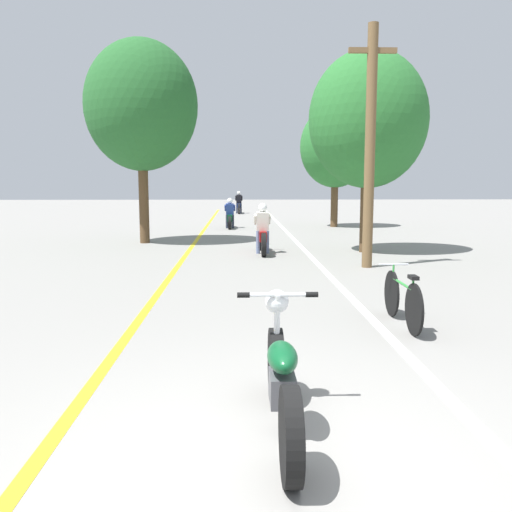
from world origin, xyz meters
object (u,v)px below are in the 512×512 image
Objects in this scene: roadside_tree_right_far at (335,147)px; motorcycle_rider_lead at (263,234)px; motorcycle_rider_mid at (230,217)px; motorcycle_rider_far at (239,205)px; utility_pole at (370,145)px; motorcycle_foreground at (282,379)px; roadside_tree_left at (141,106)px; bicycle_parked at (402,299)px; roadside_tree_right_near at (368,120)px.

roadside_tree_right_far is 2.57× the size of motorcycle_rider_lead.
motorcycle_rider_far is at bearing 87.96° from motorcycle_rider_mid.
motorcycle_rider_mid is at bearing 106.99° from utility_pole.
utility_pole is 1.03× the size of roadside_tree_right_far.
roadside_tree_right_far is 2.56× the size of motorcycle_foreground.
roadside_tree_left is (-6.18, 5.43, 1.59)m from utility_pole.
roadside_tree_right_far is 10.32m from motorcycle_rider_lead.
utility_pole is 4.24m from motorcycle_rider_lead.
motorcycle_rider_mid is 11.50m from motorcycle_rider_far.
roadside_tree_left is 6.14m from motorcycle_rider_lead.
roadside_tree_right_far is 0.82× the size of roadside_tree_left.
motorcycle_rider_lead is 1.08× the size of motorcycle_rider_mid.
bicycle_parked is at bearing -85.35° from motorcycle_rider_far.
roadside_tree_left reaches higher than bicycle_parked.
motorcycle_rider_lead reaches higher than motorcycle_rider_mid.
roadside_tree_left reaches higher than roadside_tree_right_far.
motorcycle_rider_mid is (-0.72, 19.72, 0.07)m from motorcycle_foreground.
roadside_tree_left is 7.53m from motorcycle_rider_mid.
motorcycle_rider_lead is at bearing -111.77° from roadside_tree_right_far.
motorcycle_foreground is (-2.71, -8.49, -2.43)m from utility_pole.
roadside_tree_right_near is 2.73× the size of motorcycle_rider_far.
motorcycle_rider_lead is at bearing 132.00° from utility_pole.
motorcycle_rider_mid reaches higher than motorcycle_foreground.
utility_pole reaches higher than motorcycle_rider_far.
roadside_tree_right_near reaches higher than motorcycle_rider_mid.
roadside_tree_right_near is at bearing -94.32° from roadside_tree_right_far.
roadside_tree_right_far is at bearing 40.43° from roadside_tree_left.
utility_pole is 2.64× the size of motorcycle_foreground.
motorcycle_rider_far is at bearing 90.57° from motorcycle_foreground.
roadside_tree_left is 18.00m from motorcycle_rider_far.
motorcycle_foreground is 11.13m from motorcycle_rider_lead.
motorcycle_rider_far is (-0.65, 20.08, 0.00)m from motorcycle_rider_lead.
motorcycle_foreground is 1.01× the size of motorcycle_rider_lead.
roadside_tree_right_near is at bearing 80.46° from bicycle_parked.
utility_pole is at bearing 72.29° from motorcycle_foreground.
roadside_tree_right_near is 8.88m from bicycle_parked.
roadside_tree_right_near is at bearing -64.28° from motorcycle_rider_mid.
motorcycle_foreground is 1.09× the size of motorcycle_rider_mid.
roadside_tree_right_far is at bearing 83.19° from bicycle_parked.
bicycle_parked is at bearing -78.39° from motorcycle_rider_lead.
motorcycle_rider_mid reaches higher than bicycle_parked.
roadside_tree_right_near is 2.71× the size of motorcycle_rider_lead.
roadside_tree_right_near reaches higher than bicycle_parked.
motorcycle_rider_lead is at bearing -36.25° from roadside_tree_left.
motorcycle_rider_lead is (-2.98, -0.20, -3.21)m from roadside_tree_right_near.
bicycle_parked is at bearing -96.81° from roadside_tree_right_far.
motorcycle_rider_mid is (2.75, 5.80, -3.94)m from roadside_tree_left.
utility_pole is 3.19× the size of bicycle_parked.
roadside_tree_left is at bearing -100.36° from motorcycle_rider_far.
roadside_tree_left is at bearing 159.11° from roadside_tree_right_near.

